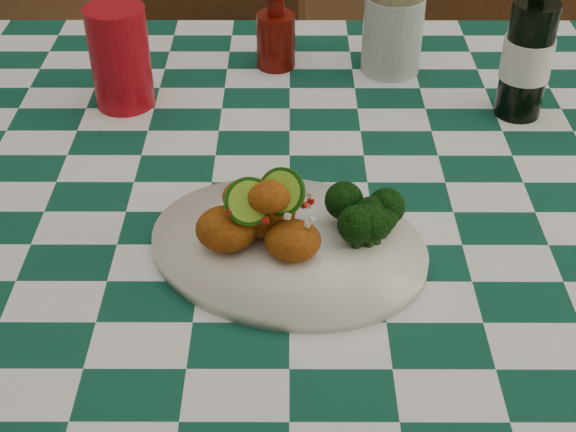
# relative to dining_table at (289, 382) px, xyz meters

# --- Properties ---
(dining_table) EXTENTS (1.66, 1.06, 0.79)m
(dining_table) POSITION_rel_dining_table_xyz_m (0.00, 0.00, 0.00)
(dining_table) COLOR #0E4331
(dining_table) RESTS_ON ground
(plate) EXTENTS (0.39, 0.34, 0.02)m
(plate) POSITION_rel_dining_table_xyz_m (-0.00, -0.15, 0.40)
(plate) COLOR white
(plate) RESTS_ON dining_table
(fried_chicken_pile) EXTENTS (0.13, 0.10, 0.08)m
(fried_chicken_pile) POSITION_rel_dining_table_xyz_m (-0.02, -0.15, 0.45)
(fried_chicken_pile) COLOR #A04F0F
(fried_chicken_pile) RESTS_ON plate
(broccoli_side) EXTENTS (0.07, 0.07, 0.05)m
(broccoli_side) POSITION_rel_dining_table_xyz_m (0.09, -0.13, 0.44)
(broccoli_side) COLOR black
(broccoli_side) RESTS_ON plate
(red_tumbler) EXTENTS (0.11, 0.11, 0.15)m
(red_tumbler) POSITION_rel_dining_table_xyz_m (-0.25, 0.21, 0.47)
(red_tumbler) COLOR #A00813
(red_tumbler) RESTS_ON dining_table
(ketchup_bottle) EXTENTS (0.07, 0.07, 0.13)m
(ketchup_bottle) POSITION_rel_dining_table_xyz_m (-0.02, 0.34, 0.46)
(ketchup_bottle) COLOR #590B04
(ketchup_bottle) RESTS_ON dining_table
(mason_jar) EXTENTS (0.10, 0.10, 0.14)m
(mason_jar) POSITION_rel_dining_table_xyz_m (0.16, 0.32, 0.46)
(mason_jar) COLOR #B2BCBA
(mason_jar) RESTS_ON dining_table
(beer_bottle) EXTENTS (0.09, 0.09, 0.24)m
(beer_bottle) POSITION_rel_dining_table_xyz_m (0.34, 0.18, 0.51)
(beer_bottle) COLOR black
(beer_bottle) RESTS_ON dining_table
(wooden_chair_left) EXTENTS (0.54, 0.55, 0.88)m
(wooden_chair_left) POSITION_rel_dining_table_xyz_m (-0.23, 0.69, 0.05)
(wooden_chair_left) COLOR #472814
(wooden_chair_left) RESTS_ON ground
(wooden_chair_right) EXTENTS (0.53, 0.55, 0.98)m
(wooden_chair_right) POSITION_rel_dining_table_xyz_m (0.43, 0.71, 0.10)
(wooden_chair_right) COLOR #472814
(wooden_chair_right) RESTS_ON ground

